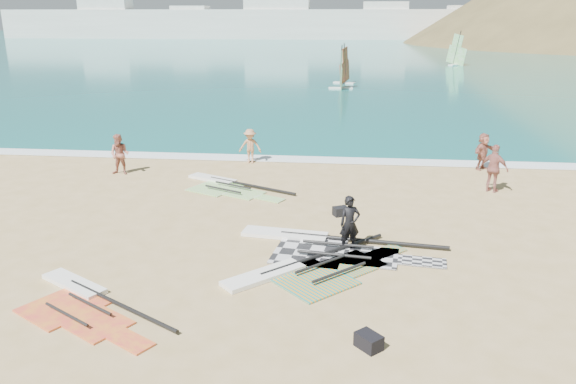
# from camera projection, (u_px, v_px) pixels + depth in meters

# --- Properties ---
(ground) EXTENTS (300.00, 300.00, 0.00)m
(ground) POSITION_uv_depth(u_px,v_px,m) (317.00, 272.00, 15.44)
(ground) COLOR tan
(ground) RESTS_ON ground
(sea) EXTENTS (300.00, 240.00, 0.06)m
(sea) POSITION_uv_depth(u_px,v_px,m) (348.00, 42.00, 140.52)
(sea) COLOR #0D5E5A
(sea) RESTS_ON ground
(surf_line) EXTENTS (300.00, 1.20, 0.04)m
(surf_line) POSITION_uv_depth(u_px,v_px,m) (332.00, 161.00, 27.10)
(surf_line) COLOR white
(surf_line) RESTS_ON ground
(far_town) EXTENTS (160.00, 8.00, 12.00)m
(far_town) POSITION_uv_depth(u_px,v_px,m) (292.00, 23.00, 157.83)
(far_town) COLOR white
(far_town) RESTS_ON ground
(rig_grey) EXTENTS (6.44, 2.93, 0.21)m
(rig_grey) POSITION_uv_depth(u_px,v_px,m) (322.00, 245.00, 17.11)
(rig_grey) COLOR black
(rig_grey) RESTS_ON ground
(rig_green) EXTENTS (4.88, 3.55, 0.20)m
(rig_green) POSITION_uv_depth(u_px,v_px,m) (226.00, 186.00, 23.03)
(rig_green) COLOR #68D324
(rig_green) RESTS_ON ground
(rig_orange) EXTENTS (5.11, 4.56, 0.20)m
(rig_orange) POSITION_uv_depth(u_px,v_px,m) (308.00, 271.00, 15.39)
(rig_orange) COLOR orange
(rig_orange) RESTS_ON ground
(rig_red) EXTENTS (4.45, 3.66, 0.19)m
(rig_red) POSITION_uv_depth(u_px,v_px,m) (82.00, 302.00, 13.73)
(rig_red) COLOR red
(rig_red) RESTS_ON ground
(gear_bag_near) EXTENTS (0.60, 0.54, 0.32)m
(gear_bag_near) POSITION_uv_depth(u_px,v_px,m) (341.00, 211.00, 19.71)
(gear_bag_near) COLOR black
(gear_bag_near) RESTS_ON ground
(gear_bag_far) EXTENTS (0.65, 0.66, 0.33)m
(gear_bag_far) POSITION_uv_depth(u_px,v_px,m) (369.00, 341.00, 11.86)
(gear_bag_far) COLOR black
(gear_bag_far) RESTS_ON ground
(person_wetsuit) EXTENTS (0.71, 0.58, 1.70)m
(person_wetsuit) POSITION_uv_depth(u_px,v_px,m) (350.00, 224.00, 16.59)
(person_wetsuit) COLOR black
(person_wetsuit) RESTS_ON ground
(beachgoer_left) EXTENTS (0.90, 0.72, 1.79)m
(beachgoer_left) POSITION_uv_depth(u_px,v_px,m) (120.00, 154.00, 24.60)
(beachgoer_left) COLOR #AD6655
(beachgoer_left) RESTS_ON ground
(beachgoer_mid) EXTENTS (1.06, 0.62, 1.64)m
(beachgoer_mid) POSITION_uv_depth(u_px,v_px,m) (250.00, 146.00, 26.48)
(beachgoer_mid) COLOR #B57C55
(beachgoer_mid) RESTS_ON ground
(beachgoer_back) EXTENTS (1.19, 1.04, 1.92)m
(beachgoer_back) POSITION_uv_depth(u_px,v_px,m) (494.00, 169.00, 22.10)
(beachgoer_back) COLOR #A8655B
(beachgoer_back) RESTS_ON ground
(beachgoer_right) EXTENTS (1.46, 1.45, 1.68)m
(beachgoer_right) POSITION_uv_depth(u_px,v_px,m) (483.00, 151.00, 25.38)
(beachgoer_right) COLOR #A4604F
(beachgoer_right) RESTS_ON ground
(windsurfer_left) EXTENTS (2.29, 2.75, 4.11)m
(windsurfer_left) POSITION_uv_depth(u_px,v_px,m) (341.00, 76.00, 52.65)
(windsurfer_left) COLOR white
(windsurfer_left) RESTS_ON ground
(windsurfer_centre) EXTENTS (2.31, 2.56, 4.06)m
(windsurfer_centre) POSITION_uv_depth(u_px,v_px,m) (345.00, 72.00, 56.77)
(windsurfer_centre) COLOR white
(windsurfer_centre) RESTS_ON ground
(windsurfer_right) EXTENTS (2.37, 2.40, 4.69)m
(windsurfer_right) POSITION_uv_depth(u_px,v_px,m) (456.00, 56.00, 77.00)
(windsurfer_right) COLOR white
(windsurfer_right) RESTS_ON ground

